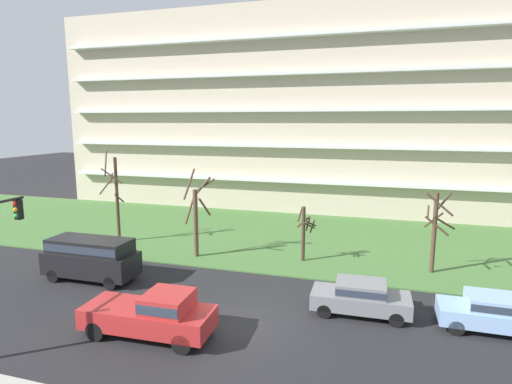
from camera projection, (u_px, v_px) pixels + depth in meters
The scene contains 11 objects.
ground at pixel (242, 325), 18.08m from camera, with size 160.00×160.00×0.00m, color #232326.
grass_lawn_strip at pixel (302, 238), 31.29m from camera, with size 80.00×16.00×0.08m, color #477238.
apartment_building at pixel (329, 112), 43.23m from camera, with size 53.72×13.72×19.34m.
tree_far_left at pixel (116, 196), 29.74m from camera, with size 1.93×1.95×6.66m.
tree_left at pixel (196, 215), 26.65m from camera, with size 1.88×1.97×5.72m.
tree_center at pixel (305, 231), 25.84m from camera, with size 1.28×1.51×3.52m.
tree_right at pixel (435, 228), 23.64m from camera, with size 1.73×1.84×4.88m.
sedan_gray_near_left at pixel (360, 296), 18.92m from camera, with size 4.44×1.89×1.57m.
sedan_blue_center_left at pixel (495, 312), 17.37m from camera, with size 4.41×1.83×1.57m.
van_black_center_right at pixel (91, 256), 22.95m from camera, with size 5.21×2.02×2.36m.
pickup_red_near_right at pixel (153, 313), 16.92m from camera, with size 5.46×2.18×1.95m.
Camera 1 is at (5.43, -15.95, 8.76)m, focal length 29.19 mm.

